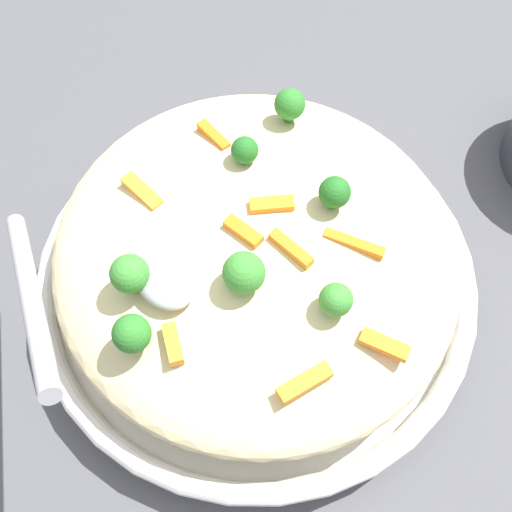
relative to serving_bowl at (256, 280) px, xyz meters
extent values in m
plane|color=#4C4C51|center=(0.00, 0.00, -0.02)|extent=(2.40, 2.40, 0.00)
cylinder|color=white|center=(0.00, 0.00, -0.01)|extent=(0.31, 0.31, 0.02)
torus|color=white|center=(0.00, 0.00, 0.01)|extent=(0.34, 0.34, 0.02)
torus|color=black|center=(0.00, 0.00, 0.01)|extent=(0.33, 0.33, 0.00)
ellipsoid|color=beige|center=(0.00, 0.00, 0.05)|extent=(0.30, 0.29, 0.06)
cube|color=orange|center=(0.00, 0.01, 0.08)|extent=(0.03, 0.02, 0.01)
cube|color=orange|center=(-0.03, -0.01, 0.08)|extent=(0.04, 0.02, 0.01)
cube|color=orange|center=(-0.11, 0.02, 0.07)|extent=(0.01, 0.04, 0.01)
cube|color=orange|center=(0.09, -0.01, 0.07)|extent=(0.03, 0.01, 0.01)
cube|color=orange|center=(0.01, -0.02, 0.08)|extent=(0.02, 0.03, 0.01)
cube|color=orange|center=(-0.05, 0.08, 0.07)|extent=(0.03, 0.01, 0.01)
cube|color=orange|center=(0.07, 0.06, 0.07)|extent=(0.04, 0.02, 0.01)
cube|color=orange|center=(-0.04, -0.05, 0.08)|extent=(0.04, 0.03, 0.01)
cube|color=orange|center=(-0.11, -0.03, 0.07)|extent=(0.03, 0.03, 0.01)
cylinder|color=#377928|center=(-0.03, 0.03, 0.08)|extent=(0.01, 0.01, 0.01)
sphere|color=#3D8E33|center=(-0.03, 0.03, 0.09)|extent=(0.03, 0.03, 0.03)
cylinder|color=#296820|center=(0.08, -0.07, 0.07)|extent=(0.01, 0.01, 0.01)
sphere|color=#2D7A28|center=(0.08, -0.07, 0.09)|extent=(0.02, 0.02, 0.02)
cylinder|color=#205B1C|center=(-0.01, -0.06, 0.08)|extent=(0.01, 0.01, 0.01)
sphere|color=#236B23|center=(-0.01, -0.06, 0.09)|extent=(0.02, 0.02, 0.02)
cylinder|color=#377928|center=(-0.08, -0.02, 0.08)|extent=(0.01, 0.01, 0.01)
sphere|color=#3D8E33|center=(-0.08, -0.02, 0.09)|extent=(0.02, 0.02, 0.02)
cylinder|color=#296820|center=(-0.04, 0.10, 0.07)|extent=(0.01, 0.01, 0.01)
sphere|color=#2D7A28|center=(-0.04, 0.10, 0.08)|extent=(0.02, 0.02, 0.02)
cylinder|color=#205B1C|center=(0.06, -0.02, 0.08)|extent=(0.01, 0.01, 0.01)
sphere|color=#236B23|center=(0.06, -0.02, 0.09)|extent=(0.02, 0.02, 0.02)
cylinder|color=#377928|center=(0.00, 0.09, 0.08)|extent=(0.01, 0.01, 0.01)
sphere|color=#3D8E33|center=(0.00, 0.09, 0.09)|extent=(0.03, 0.03, 0.03)
ellipsoid|color=#B7B7BC|center=(-0.01, 0.07, 0.08)|extent=(0.06, 0.04, 0.02)
cylinder|color=#B7B7BC|center=(0.00, 0.15, 0.11)|extent=(0.16, 0.02, 0.08)
camera|label=1|loc=(-0.21, 0.11, 0.45)|focal=45.78mm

